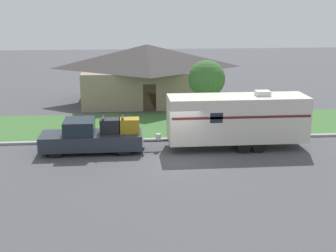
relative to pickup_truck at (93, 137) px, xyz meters
name	(u,v)px	position (x,y,z in m)	size (l,w,h in m)	color
ground_plane	(179,160)	(4.65, -1.93, -0.88)	(120.00, 120.00, 0.00)	#47474C
curb_strip	(172,139)	(4.65, 1.82, -0.81)	(80.00, 0.30, 0.14)	#999993
lawn_strip	(166,125)	(4.65, 5.47, -0.86)	(80.00, 7.00, 0.03)	#3D6B33
house_across_street	(147,72)	(3.73, 13.51, 1.61)	(11.30, 8.14, 4.80)	gray
pickup_truck	(93,137)	(0.00, 0.00, 0.00)	(5.75, 2.06, 2.01)	black
travel_trailer	(237,118)	(8.24, 0.00, 0.88)	(9.19, 2.30, 3.34)	black
mailbox	(194,119)	(6.18, 2.93, 0.12)	(0.48, 0.20, 1.30)	brown
tree_in_yard	(207,79)	(7.45, 5.84, 2.22)	(2.54, 2.54, 4.38)	brown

